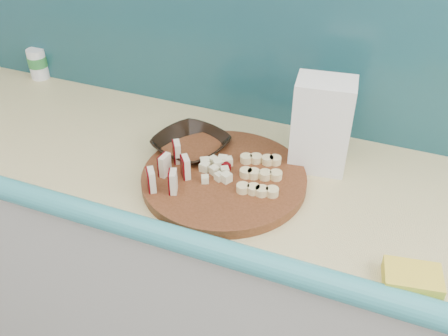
% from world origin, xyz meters
% --- Properties ---
extents(kitchen_counter, '(2.20, 0.63, 0.91)m').
position_xyz_m(kitchen_counter, '(0.10, 1.50, 0.46)').
color(kitchen_counter, beige).
rests_on(kitchen_counter, ground).
extents(backsplash, '(2.20, 0.02, 0.50)m').
position_xyz_m(backsplash, '(0.10, 1.79, 1.16)').
color(backsplash, teal).
rests_on(backsplash, kitchen_counter).
extents(cutting_board, '(0.52, 0.52, 0.03)m').
position_xyz_m(cutting_board, '(0.28, 1.43, 0.92)').
color(cutting_board, '#44220E').
rests_on(cutting_board, kitchen_counter).
extents(apple_wedges, '(0.08, 0.17, 0.06)m').
position_xyz_m(apple_wedges, '(0.16, 1.37, 0.97)').
color(apple_wedges, beige).
rests_on(apple_wedges, cutting_board).
extents(apple_chunks, '(0.07, 0.07, 0.02)m').
position_xyz_m(apple_chunks, '(0.25, 1.43, 0.95)').
color(apple_chunks, beige).
rests_on(apple_chunks, cutting_board).
extents(banana_slices, '(0.14, 0.17, 0.02)m').
position_xyz_m(banana_slices, '(0.37, 1.46, 0.95)').
color(banana_slices, beige).
rests_on(banana_slices, cutting_board).
extents(brown_bowl, '(0.25, 0.25, 0.05)m').
position_xyz_m(brown_bowl, '(0.14, 1.53, 0.93)').
color(brown_bowl, black).
rests_on(brown_bowl, kitchen_counter).
extents(flour_bag, '(0.16, 0.12, 0.25)m').
position_xyz_m(flour_bag, '(0.48, 1.60, 1.04)').
color(flour_bag, white).
rests_on(flour_bag, kitchen_counter).
extents(canister, '(0.07, 0.07, 0.11)m').
position_xyz_m(canister, '(-0.57, 1.76, 0.97)').
color(canister, white).
rests_on(canister, kitchen_counter).
extents(sponge, '(0.13, 0.10, 0.03)m').
position_xyz_m(sponge, '(0.76, 1.26, 0.93)').
color(sponge, gold).
rests_on(sponge, kitchen_counter).
extents(banana_peel, '(0.20, 0.17, 0.01)m').
position_xyz_m(banana_peel, '(0.15, 1.58, 0.91)').
color(banana_peel, gold).
rests_on(banana_peel, kitchen_counter).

